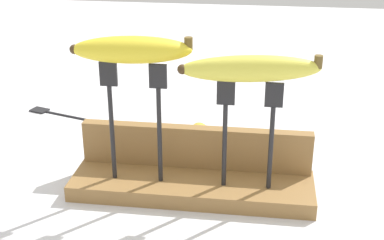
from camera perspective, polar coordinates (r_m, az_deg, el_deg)
ground_plane at (r=0.87m, az=-0.00°, el=-7.63°), size 3.00×3.00×0.00m
wooden_board at (r=0.86m, az=-0.00°, el=-6.91°), size 0.38×0.11×0.03m
board_backstop at (r=0.88m, az=0.39°, el=-2.83°), size 0.37×0.02×0.07m
fork_stand_left at (r=0.81m, az=-6.01°, el=0.82°), size 0.10×0.01×0.19m
fork_stand_right at (r=0.79m, az=5.93°, el=-0.55°), size 0.09×0.01×0.17m
banana_raised_left at (r=0.78m, az=-6.31°, el=7.33°), size 0.18×0.06×0.04m
banana_raised_right at (r=0.76m, az=6.19°, el=5.37°), size 0.20×0.07×0.04m
fork_fallen_near at (r=1.19m, az=-14.17°, el=0.77°), size 0.16×0.06×0.01m
banana_chunk_far at (r=1.01m, az=0.48°, el=-1.63°), size 0.05×0.05×0.04m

